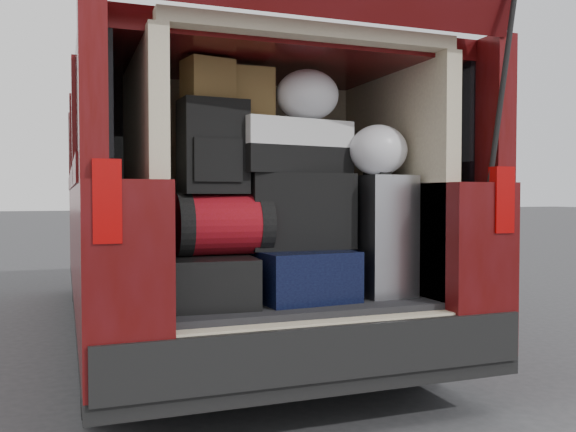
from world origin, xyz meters
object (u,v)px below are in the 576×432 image
at_px(silver_roller, 377,235).
at_px(red_duffel, 223,224).
at_px(twotone_duffel, 289,148).
at_px(black_hardshell, 206,279).
at_px(backpack, 213,147).
at_px(navy_hardshell, 296,273).
at_px(black_soft_case, 297,211).

height_order(silver_roller, red_duffel, silver_roller).
distance_m(red_duffel, twotone_duffel, 0.51).
xyz_separation_m(black_hardshell, backpack, (0.04, 0.01, 0.60)).
bearing_deg(red_duffel, black_hardshell, -179.90).
xyz_separation_m(navy_hardshell, silver_roller, (0.42, -0.03, 0.18)).
relative_size(navy_hardshell, backpack, 1.25).
relative_size(red_duffel, backpack, 1.01).
bearing_deg(silver_roller, navy_hardshell, 174.68).
distance_m(navy_hardshell, black_soft_case, 0.30).
relative_size(black_hardshell, backpack, 1.28).
relative_size(silver_roller, red_duffel, 1.37).
bearing_deg(twotone_duffel, navy_hardshell, -95.38).
relative_size(backpack, twotone_duffel, 0.74).
relative_size(black_soft_case, twotone_duffel, 0.88).
height_order(black_hardshell, black_soft_case, black_soft_case).
xyz_separation_m(navy_hardshell, twotone_duffel, (-0.01, 0.08, 0.61)).
distance_m(black_hardshell, silver_roller, 0.88).
height_order(black_soft_case, twotone_duffel, twotone_duffel).
bearing_deg(red_duffel, backpack, 172.50).
distance_m(black_soft_case, backpack, 0.52).
relative_size(black_hardshell, twotone_duffel, 0.95).
bearing_deg(black_hardshell, backpack, 11.80).
bearing_deg(black_soft_case, backpack, -172.33).
bearing_deg(backpack, navy_hardshell, -5.80).
xyz_separation_m(black_soft_case, backpack, (-0.43, -0.04, 0.30)).
distance_m(black_hardshell, red_duffel, 0.26).
bearing_deg(backpack, black_soft_case, 0.64).
bearing_deg(black_soft_case, silver_roller, -8.24).
xyz_separation_m(backpack, twotone_duffel, (0.39, 0.07, 0.01)).
height_order(black_soft_case, backpack, backpack).
distance_m(black_soft_case, twotone_duffel, 0.31).
xyz_separation_m(navy_hardshell, black_soft_case, (0.03, 0.05, 0.30)).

